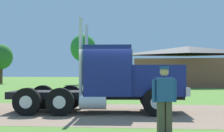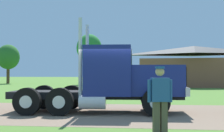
# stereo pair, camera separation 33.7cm
# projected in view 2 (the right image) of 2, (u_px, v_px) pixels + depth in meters

# --- Properties ---
(ground_plane) EXTENTS (200.00, 200.00, 0.00)m
(ground_plane) POSITION_uv_depth(u_px,v_px,m) (111.00, 113.00, 12.92)
(ground_plane) COLOR #54802F
(dirt_track) EXTENTS (120.00, 6.99, 0.01)m
(dirt_track) POSITION_uv_depth(u_px,v_px,m) (111.00, 113.00, 12.92)
(dirt_track) COLOR #896F58
(dirt_track) RESTS_ON ground_plane
(truck_foreground_white) EXTENTS (7.18, 2.97, 3.72)m
(truck_foreground_white) POSITION_uv_depth(u_px,v_px,m) (117.00, 81.00, 13.08)
(truck_foreground_white) COLOR black
(truck_foreground_white) RESTS_ON ground_plane
(visitor_standing_near) EXTENTS (0.64, 0.36, 1.78)m
(visitor_standing_near) POSITION_uv_depth(u_px,v_px,m) (160.00, 97.00, 8.33)
(visitor_standing_near) COLOR #264C8C
(visitor_standing_near) RESTS_ON ground_plane
(shed_building) EXTENTS (12.75, 6.71, 4.61)m
(shed_building) POSITION_uv_depth(u_px,v_px,m) (194.00, 67.00, 36.33)
(shed_building) COLOR brown
(shed_building) RESTS_ON ground_plane
(tree_mid) EXTENTS (3.30, 3.30, 5.71)m
(tree_mid) POSITION_uv_depth(u_px,v_px,m) (8.00, 57.00, 47.12)
(tree_mid) COLOR #513823
(tree_mid) RESTS_ON ground_plane
(tree_right) EXTENTS (3.47, 3.47, 6.90)m
(tree_right) POSITION_uv_depth(u_px,v_px,m) (89.00, 48.00, 44.34)
(tree_right) COLOR #513823
(tree_right) RESTS_ON ground_plane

